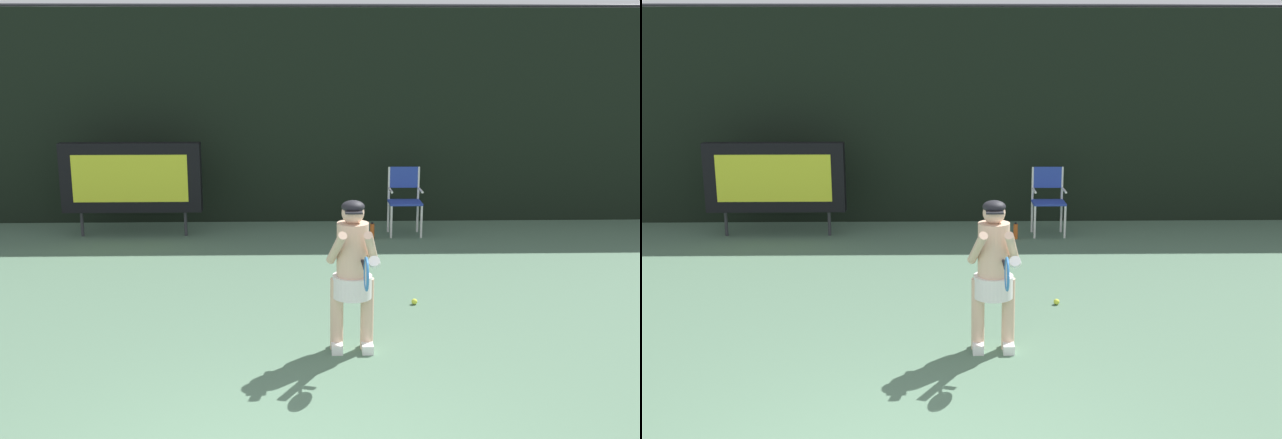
{
  "view_description": "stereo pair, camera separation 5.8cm",
  "coord_description": "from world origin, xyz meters",
  "views": [
    {
      "loc": [
        0.22,
        -4.02,
        2.91
      ],
      "look_at": [
        0.43,
        4.04,
        1.05
      ],
      "focal_mm": 41.24,
      "sensor_mm": 36.0,
      "label": 1
    },
    {
      "loc": [
        0.28,
        -4.02,
        2.91
      ],
      "look_at": [
        0.43,
        4.04,
        1.05
      ],
      "focal_mm": 41.24,
      "sensor_mm": 36.0,
      "label": 2
    }
  ],
  "objects": [
    {
      "name": "tennis_ball_loose",
      "position": [
        1.54,
        4.13,
        0.03
      ],
      "size": [
        0.07,
        0.07,
        0.07
      ],
      "color": "#CCDB3D",
      "rests_on": "ground"
    },
    {
      "name": "tennis_player",
      "position": [
        0.71,
        2.82,
        0.83
      ],
      "size": [
        0.52,
        0.59,
        1.51
      ],
      "color": "white",
      "rests_on": "ground"
    },
    {
      "name": "scoreboard",
      "position": [
        -2.47,
        7.49,
        0.95
      ],
      "size": [
        2.2,
        0.21,
        1.5
      ],
      "color": "black",
      "rests_on": "ground"
    },
    {
      "name": "water_bottle",
      "position": [
        1.33,
        7.21,
        0.12
      ],
      "size": [
        0.07,
        0.07,
        0.27
      ],
      "color": "#D65D22",
      "rests_on": "ground"
    },
    {
      "name": "umpire_chair",
      "position": [
        1.88,
        7.51,
        0.62
      ],
      "size": [
        0.52,
        0.44,
        1.08
      ],
      "color": "white",
      "rests_on": "ground"
    },
    {
      "name": "tennis_racket",
      "position": [
        0.8,
        2.3,
        0.95
      ],
      "size": [
        0.03,
        0.6,
        0.31
      ],
      "rotation": [
        0.0,
        0.0,
        -0.21
      ],
      "color": "black"
    },
    {
      "name": "backdrop_screen",
      "position": [
        0.0,
        8.5,
        1.81
      ],
      "size": [
        18.0,
        0.12,
        3.66
      ],
      "color": "black",
      "rests_on": "ground"
    }
  ]
}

